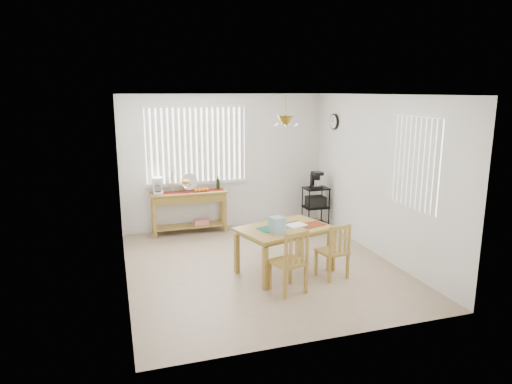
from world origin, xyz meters
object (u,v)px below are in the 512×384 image
object	(u,v)px
sideboard	(190,202)
wire_cart	(316,203)
cart_items	(316,180)
chair_left	(290,262)
chair_right	(334,251)
dining_table	(284,232)

from	to	relation	value
sideboard	wire_cart	distance (m)	2.48
wire_cart	cart_items	bearing A→B (deg)	90.00
cart_items	chair_left	distance (m)	3.20
cart_items	chair_right	distance (m)	2.64
chair_left	dining_table	bearing A→B (deg)	75.53
chair_right	chair_left	bearing A→B (deg)	-161.02
sideboard	chair_right	distance (m)	3.22
wire_cart	dining_table	bearing A→B (deg)	-125.73
wire_cart	cart_items	xyz separation A→B (m)	(0.00, 0.01, 0.46)
sideboard	wire_cart	size ratio (longest dim) A/B	1.79
dining_table	chair_left	world-z (taller)	chair_left
chair_left	wire_cart	bearing A→B (deg)	58.99
sideboard	dining_table	bearing A→B (deg)	-66.88
wire_cart	chair_right	bearing A→B (deg)	-109.02
chair_left	cart_items	bearing A→B (deg)	59.07
sideboard	chair_left	bearing A→B (deg)	-74.82
wire_cart	dining_table	xyz separation A→B (m)	(-1.45, -2.01, 0.14)
sideboard	wire_cart	world-z (taller)	sideboard
cart_items	chair_left	size ratio (longest dim) A/B	0.37
sideboard	chair_left	xyz separation A→B (m)	(0.83, -3.05, -0.17)
cart_items	chair_right	xyz separation A→B (m)	(-0.84, -2.44, -0.54)
sideboard	chair_left	world-z (taller)	chair_left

